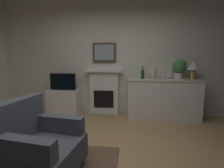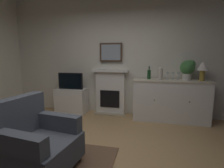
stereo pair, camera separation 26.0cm
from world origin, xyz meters
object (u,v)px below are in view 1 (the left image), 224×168
tv_cabinet (64,102)px  tv_set (63,82)px  fireplace_unit (104,92)px  table_lamp (193,67)px  vase_decorative (154,73)px  armchair (38,145)px  wine_glass_right (171,74)px  wine_glass_center (166,74)px  potted_plant_small (180,68)px  wine_bottle (143,74)px  framed_picture (104,52)px  sideboard_cabinet (163,99)px  wine_glass_left (161,74)px

tv_cabinet → tv_set: 0.51m
fireplace_unit → tv_cabinet: size_ratio=1.47×
table_lamp → vase_decorative: bearing=-176.6°
vase_decorative → armchair: (-1.56, -2.09, -0.67)m
wine_glass_right → tv_set: bearing=-179.6°
wine_glass_center → potted_plant_small: potted_plant_small is taller
table_lamp → wine_bottle: size_ratio=1.38×
wine_glass_right → vase_decorative: size_ratio=0.59×
wine_bottle → tv_cabinet: wine_bottle is taller
framed_picture → tv_cabinet: bearing=-168.0°
wine_bottle → wine_glass_right: 0.62m
wine_glass_right → table_lamp: bearing=-1.1°
table_lamp → wine_glass_right: bearing=178.9°
tv_cabinet → vase_decorative: bearing=-1.7°
sideboard_cabinet → wine_glass_right: size_ratio=9.80×
wine_glass_left → wine_glass_right: size_ratio=1.00×
vase_decorative → wine_glass_right: bearing=8.8°
wine_glass_left → framed_picture: bearing=171.7°
wine_glass_left → wine_glass_center: same height
sideboard_cabinet → wine_glass_left: size_ratio=9.80×
wine_glass_left → table_lamp: bearing=-2.5°
tv_set → vase_decorative: bearing=-1.1°
wine_glass_center → potted_plant_small: 0.33m
armchair → wine_bottle: bearing=58.8°
wine_glass_right → tv_cabinet: bearing=179.9°
armchair → fireplace_unit: bearing=80.2°
table_lamp → wine_glass_left: 0.70m
tv_set → wine_glass_center: bearing=1.0°
wine_bottle → wine_glass_left: wine_bottle is taller
table_lamp → potted_plant_small: (-0.28, 0.05, -0.02)m
vase_decorative → fireplace_unit: bearing=168.9°
table_lamp → potted_plant_small: bearing=170.7°
framed_picture → wine_glass_right: (1.53, -0.21, -0.48)m
framed_picture → table_lamp: size_ratio=1.37×
sideboard_cabinet → tv_cabinet: 2.37m
vase_decorative → tv_cabinet: (-2.13, 0.07, -0.75)m
vase_decorative → tv_set: 2.14m
fireplace_unit → sideboard_cabinet: 1.41m
framed_picture → wine_bottle: size_ratio=1.90×
wine_glass_right → tv_cabinet: size_ratio=0.22×
sideboard_cabinet → vase_decorative: size_ratio=5.75×
wine_bottle → potted_plant_small: potted_plant_small is taller
wine_bottle → tv_set: 1.90m
tv_set → potted_plant_small: 2.72m
sideboard_cabinet → armchair: bearing=-130.0°
wine_bottle → potted_plant_small: 0.82m
sideboard_cabinet → table_lamp: table_lamp is taller
wine_glass_left → tv_set: bearing=-179.1°
framed_picture → potted_plant_small: 1.76m
vase_decorative → armchair: bearing=-126.7°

